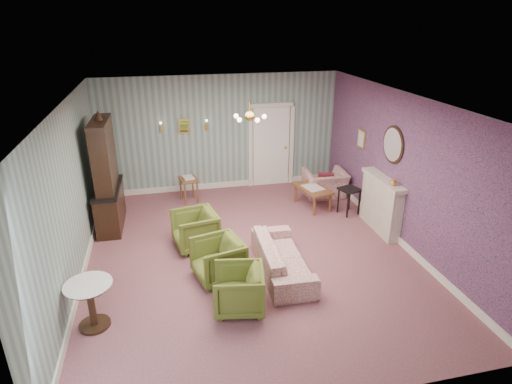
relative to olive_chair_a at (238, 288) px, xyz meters
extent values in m
plane|color=#864E57|center=(0.52, 1.54, -0.38)|extent=(7.00, 7.00, 0.00)
plane|color=white|center=(0.52, 1.54, 2.52)|extent=(7.00, 7.00, 0.00)
plane|color=slate|center=(0.52, 5.04, 1.07)|extent=(6.00, 0.00, 6.00)
plane|color=slate|center=(0.52, -1.96, 1.07)|extent=(6.00, 0.00, 6.00)
plane|color=slate|center=(-2.48, 1.54, 1.07)|extent=(0.00, 7.00, 7.00)
plane|color=slate|center=(3.52, 1.54, 1.07)|extent=(0.00, 7.00, 7.00)
plane|color=#AB557C|center=(3.50, 1.54, 1.07)|extent=(0.00, 7.00, 7.00)
imported|color=#586122|center=(0.00, 0.00, 0.00)|extent=(0.82, 0.86, 0.77)
imported|color=#586122|center=(-0.18, 0.90, 0.01)|extent=(0.89, 0.93, 0.80)
imported|color=#586122|center=(-0.46, 2.07, 0.02)|extent=(0.86, 0.90, 0.81)
imported|color=#973D50|center=(0.94, 0.86, 0.00)|extent=(0.63, 1.96, 0.76)
imported|color=#973D50|center=(2.93, 3.90, 0.05)|extent=(1.04, 0.71, 0.87)
imported|color=gold|center=(3.36, 1.54, 0.85)|extent=(0.15, 0.15, 0.15)
cube|color=maroon|center=(2.88, 3.75, 0.10)|extent=(0.41, 0.28, 0.39)
camera|label=1|loc=(-0.95, -5.35, 3.84)|focal=30.02mm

